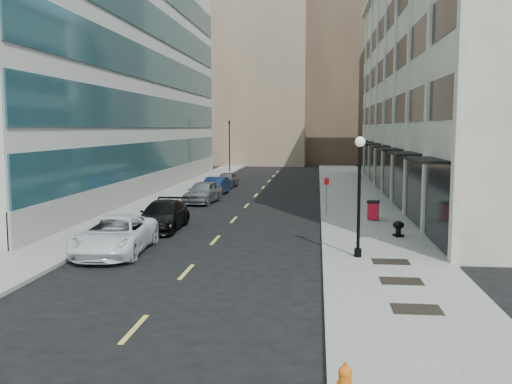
% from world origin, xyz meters
% --- Properties ---
extents(ground, '(160.00, 160.00, 0.00)m').
position_xyz_m(ground, '(0.00, 0.00, 0.00)').
color(ground, black).
rests_on(ground, ground).
extents(sidewalk_right, '(5.00, 80.00, 0.15)m').
position_xyz_m(sidewalk_right, '(7.50, 20.00, 0.07)').
color(sidewalk_right, gray).
rests_on(sidewalk_right, ground).
extents(sidewalk_left, '(3.00, 80.00, 0.15)m').
position_xyz_m(sidewalk_left, '(-6.50, 20.00, 0.07)').
color(sidewalk_left, gray).
rests_on(sidewalk_left, ground).
extents(building_right, '(15.30, 46.50, 18.25)m').
position_xyz_m(building_right, '(16.94, 26.99, 8.99)').
color(building_right, beige).
rests_on(building_right, ground).
extents(building_left, '(16.14, 46.00, 20.00)m').
position_xyz_m(building_left, '(-15.95, 27.00, 9.99)').
color(building_left, beige).
rests_on(building_left, ground).
extents(skyline_tan_near, '(14.00, 18.00, 28.00)m').
position_xyz_m(skyline_tan_near, '(-4.00, 68.00, 14.00)').
color(skyline_tan_near, '#998064').
rests_on(skyline_tan_near, ground).
extents(skyline_brown, '(12.00, 16.00, 34.00)m').
position_xyz_m(skyline_brown, '(8.00, 72.00, 17.00)').
color(skyline_brown, brown).
rests_on(skyline_brown, ground).
extents(skyline_tan_far, '(12.00, 14.00, 22.00)m').
position_xyz_m(skyline_tan_far, '(-14.00, 78.00, 11.00)').
color(skyline_tan_far, '#998064').
rests_on(skyline_tan_far, ground).
extents(skyline_stone, '(10.00, 14.00, 20.00)m').
position_xyz_m(skyline_stone, '(18.00, 66.00, 10.00)').
color(skyline_stone, beige).
rests_on(skyline_stone, ground).
extents(grate_near, '(1.40, 1.00, 0.01)m').
position_xyz_m(grate_near, '(7.60, -2.00, 0.15)').
color(grate_near, black).
rests_on(grate_near, sidewalk_right).
extents(grate_mid, '(1.40, 1.00, 0.01)m').
position_xyz_m(grate_mid, '(7.60, 1.00, 0.15)').
color(grate_mid, black).
rests_on(grate_mid, sidewalk_right).
extents(grate_far, '(1.40, 1.00, 0.01)m').
position_xyz_m(grate_far, '(7.60, 3.80, 0.15)').
color(grate_far, black).
rests_on(grate_far, sidewalk_right).
extents(road_centerline, '(0.15, 68.20, 0.01)m').
position_xyz_m(road_centerline, '(0.00, 17.00, 0.01)').
color(road_centerline, '#D8CC4C').
rests_on(road_centerline, ground).
extents(traffic_signal, '(0.66, 0.66, 6.98)m').
position_xyz_m(traffic_signal, '(-5.50, 48.00, 5.72)').
color(traffic_signal, black).
rests_on(traffic_signal, ground).
extents(car_white_van, '(2.91, 5.80, 1.58)m').
position_xyz_m(car_white_van, '(-3.67, 4.70, 0.79)').
color(car_white_van, white).
rests_on(car_white_van, ground).
extents(car_black_pickup, '(2.11, 5.12, 1.48)m').
position_xyz_m(car_black_pickup, '(-3.20, 10.44, 0.74)').
color(car_black_pickup, black).
rests_on(car_black_pickup, ground).
extents(car_silver_sedan, '(2.38, 4.77, 1.56)m').
position_xyz_m(car_silver_sedan, '(-3.20, 21.00, 0.78)').
color(car_silver_sedan, gray).
rests_on(car_silver_sedan, ground).
extents(car_blue_sedan, '(1.95, 4.40, 1.41)m').
position_xyz_m(car_blue_sedan, '(-3.20, 25.78, 0.70)').
color(car_blue_sedan, '#14244B').
rests_on(car_blue_sedan, ground).
extents(car_grey_sedan, '(1.86, 4.13, 1.37)m').
position_xyz_m(car_grey_sedan, '(-3.20, 31.55, 0.69)').
color(car_grey_sedan, slate).
rests_on(car_grey_sedan, ground).
extents(trash_bin, '(0.77, 0.80, 1.08)m').
position_xyz_m(trash_bin, '(7.88, 13.90, 0.73)').
color(trash_bin, red).
rests_on(trash_bin, sidewalk_right).
extents(lamppost, '(0.41, 0.41, 4.90)m').
position_xyz_m(lamppost, '(6.40, 4.53, 3.02)').
color(lamppost, black).
rests_on(lamppost, sidewalk_right).
extents(sign_post, '(0.28, 0.08, 2.37)m').
position_xyz_m(sign_post, '(5.30, 14.99, 1.68)').
color(sign_post, slate).
rests_on(sign_post, sidewalk_right).
extents(urn_planter, '(0.54, 0.54, 0.74)m').
position_xyz_m(urn_planter, '(8.60, 9.04, 0.60)').
color(urn_planter, black).
rests_on(urn_planter, sidewalk_right).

